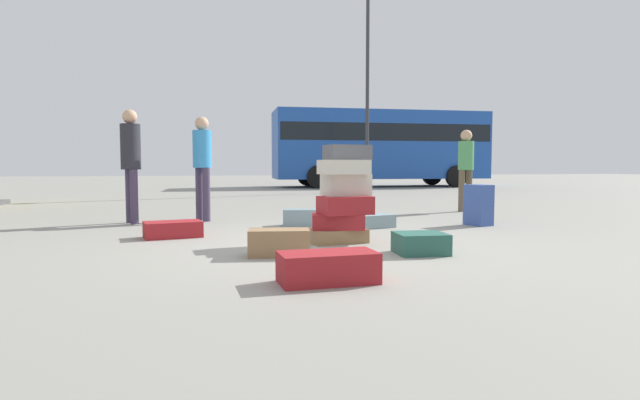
{
  "coord_description": "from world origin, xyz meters",
  "views": [
    {
      "loc": [
        -1.16,
        -5.6,
        0.91
      ],
      "look_at": [
        0.26,
        1.09,
        0.44
      ],
      "focal_mm": 28.51,
      "sensor_mm": 36.0,
      "label": 1
    }
  ],
  "objects_px": {
    "parked_bus": "(380,143)",
    "lamp_post": "(368,54)",
    "suitcase_tower": "(343,198)",
    "suitcase_navy_left_side": "(478,205)",
    "suitcase_maroon_white_trunk": "(173,229)",
    "suitcase_teal_upright_blue": "(421,243)",
    "person_bearded_onlooker": "(202,159)",
    "person_passerby_in_red": "(131,156)",
    "suitcase_maroon_right_side": "(328,267)",
    "person_tourist_with_camera": "(466,163)",
    "suitcase_slate_foreground_far": "(301,218)",
    "suitcase_brown_foreground_near": "(279,243)",
    "suitcase_slate_behind_tower": "(374,221)"
  },
  "relations": [
    {
      "from": "parked_bus",
      "to": "lamp_post",
      "type": "relative_size",
      "value": 1.24
    },
    {
      "from": "suitcase_tower",
      "to": "suitcase_navy_left_side",
      "type": "distance_m",
      "value": 2.72
    },
    {
      "from": "suitcase_maroon_white_trunk",
      "to": "suitcase_teal_upright_blue",
      "type": "height_order",
      "value": "suitcase_teal_upright_blue"
    },
    {
      "from": "suitcase_teal_upright_blue",
      "to": "person_bearded_onlooker",
      "type": "xyz_separation_m",
      "value": [
        -2.23,
        3.64,
        0.91
      ]
    },
    {
      "from": "person_passerby_in_red",
      "to": "suitcase_maroon_right_side",
      "type": "bearing_deg",
      "value": -0.88
    },
    {
      "from": "suitcase_maroon_right_side",
      "to": "person_tourist_with_camera",
      "type": "xyz_separation_m",
      "value": [
        4.0,
        5.38,
        0.83
      ]
    },
    {
      "from": "suitcase_navy_left_side",
      "to": "person_passerby_in_red",
      "type": "bearing_deg",
      "value": 147.95
    },
    {
      "from": "suitcase_maroon_right_side",
      "to": "person_passerby_in_red",
      "type": "height_order",
      "value": "person_passerby_in_red"
    },
    {
      "from": "suitcase_slate_foreground_far",
      "to": "suitcase_navy_left_side",
      "type": "bearing_deg",
      "value": -0.4
    },
    {
      "from": "suitcase_maroon_white_trunk",
      "to": "suitcase_slate_foreground_far",
      "type": "bearing_deg",
      "value": 13.29
    },
    {
      "from": "suitcase_maroon_right_side",
      "to": "lamp_post",
      "type": "xyz_separation_m",
      "value": [
        4.28,
        12.78,
        4.5
      ]
    },
    {
      "from": "suitcase_brown_foreground_near",
      "to": "parked_bus",
      "type": "relative_size",
      "value": 0.07
    },
    {
      "from": "suitcase_slate_foreground_far",
      "to": "parked_bus",
      "type": "height_order",
      "value": "parked_bus"
    },
    {
      "from": "person_tourist_with_camera",
      "to": "suitcase_tower",
      "type": "bearing_deg",
      "value": 22.41
    },
    {
      "from": "person_tourist_with_camera",
      "to": "lamp_post",
      "type": "xyz_separation_m",
      "value": [
        0.28,
        7.4,
        3.67
      ]
    },
    {
      "from": "suitcase_tower",
      "to": "suitcase_brown_foreground_near",
      "type": "bearing_deg",
      "value": -138.26
    },
    {
      "from": "suitcase_tower",
      "to": "lamp_post",
      "type": "relative_size",
      "value": 0.16
    },
    {
      "from": "suitcase_maroon_right_side",
      "to": "suitcase_maroon_white_trunk",
      "type": "relative_size",
      "value": 1.09
    },
    {
      "from": "suitcase_maroon_right_side",
      "to": "parked_bus",
      "type": "height_order",
      "value": "parked_bus"
    },
    {
      "from": "person_bearded_onlooker",
      "to": "lamp_post",
      "type": "relative_size",
      "value": 0.23
    },
    {
      "from": "suitcase_maroon_right_side",
      "to": "suitcase_navy_left_side",
      "type": "relative_size",
      "value": 1.22
    },
    {
      "from": "suitcase_slate_behind_tower",
      "to": "person_passerby_in_red",
      "type": "distance_m",
      "value": 3.87
    },
    {
      "from": "person_tourist_with_camera",
      "to": "person_passerby_in_red",
      "type": "bearing_deg",
      "value": -14.78
    },
    {
      "from": "suitcase_maroon_white_trunk",
      "to": "person_passerby_in_red",
      "type": "distance_m",
      "value": 2.09
    },
    {
      "from": "suitcase_maroon_right_side",
      "to": "suitcase_slate_behind_tower",
      "type": "bearing_deg",
      "value": 62.41
    },
    {
      "from": "suitcase_tower",
      "to": "suitcase_maroon_right_side",
      "type": "relative_size",
      "value": 1.53
    },
    {
      "from": "suitcase_maroon_right_side",
      "to": "person_bearded_onlooker",
      "type": "bearing_deg",
      "value": 98.44
    },
    {
      "from": "suitcase_tower",
      "to": "suitcase_navy_left_side",
      "type": "relative_size",
      "value": 1.87
    },
    {
      "from": "person_passerby_in_red",
      "to": "parked_bus",
      "type": "xyz_separation_m",
      "value": [
        8.22,
        12.38,
        0.78
      ]
    },
    {
      "from": "suitcase_navy_left_side",
      "to": "lamp_post",
      "type": "height_order",
      "value": "lamp_post"
    },
    {
      "from": "suitcase_tower",
      "to": "suitcase_slate_foreground_far",
      "type": "distance_m",
      "value": 1.75
    },
    {
      "from": "suitcase_maroon_right_side",
      "to": "person_bearded_onlooker",
      "type": "relative_size",
      "value": 0.44
    },
    {
      "from": "suitcase_maroon_right_side",
      "to": "suitcase_slate_foreground_far",
      "type": "distance_m",
      "value": 3.71
    },
    {
      "from": "suitcase_maroon_right_side",
      "to": "suitcase_brown_foreground_near",
      "type": "bearing_deg",
      "value": 96.26
    },
    {
      "from": "person_tourist_with_camera",
      "to": "parked_bus",
      "type": "distance_m",
      "value": 11.76
    },
    {
      "from": "suitcase_brown_foreground_near",
      "to": "suitcase_teal_upright_blue",
      "type": "relative_size",
      "value": 1.2
    },
    {
      "from": "suitcase_navy_left_side",
      "to": "person_tourist_with_camera",
      "type": "bearing_deg",
      "value": 49.22
    },
    {
      "from": "suitcase_navy_left_side",
      "to": "parked_bus",
      "type": "distance_m",
      "value": 14.13
    },
    {
      "from": "suitcase_brown_foreground_near",
      "to": "suitcase_maroon_right_side",
      "type": "distance_m",
      "value": 1.26
    },
    {
      "from": "suitcase_slate_foreground_far",
      "to": "lamp_post",
      "type": "bearing_deg",
      "value": 77.32
    },
    {
      "from": "suitcase_brown_foreground_near",
      "to": "suitcase_teal_upright_blue",
      "type": "bearing_deg",
      "value": 0.44
    },
    {
      "from": "suitcase_slate_behind_tower",
      "to": "person_passerby_in_red",
      "type": "relative_size",
      "value": 0.32
    },
    {
      "from": "suitcase_brown_foreground_near",
      "to": "person_tourist_with_camera",
      "type": "distance_m",
      "value": 5.97
    },
    {
      "from": "person_bearded_onlooker",
      "to": "suitcase_maroon_white_trunk",
      "type": "bearing_deg",
      "value": -41.75
    },
    {
      "from": "suitcase_maroon_right_side",
      "to": "person_tourist_with_camera",
      "type": "distance_m",
      "value": 6.75
    },
    {
      "from": "suitcase_brown_foreground_near",
      "to": "suitcase_teal_upright_blue",
      "type": "xyz_separation_m",
      "value": [
        1.44,
        -0.18,
        -0.03
      ]
    },
    {
      "from": "suitcase_slate_behind_tower",
      "to": "suitcase_maroon_white_trunk",
      "type": "relative_size",
      "value": 0.8
    },
    {
      "from": "suitcase_brown_foreground_near",
      "to": "suitcase_teal_upright_blue",
      "type": "height_order",
      "value": "suitcase_brown_foreground_near"
    },
    {
      "from": "person_passerby_in_red",
      "to": "person_bearded_onlooker",
      "type": "bearing_deg",
      "value": 73.42
    },
    {
      "from": "suitcase_maroon_white_trunk",
      "to": "person_passerby_in_red",
      "type": "relative_size",
      "value": 0.39
    }
  ]
}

